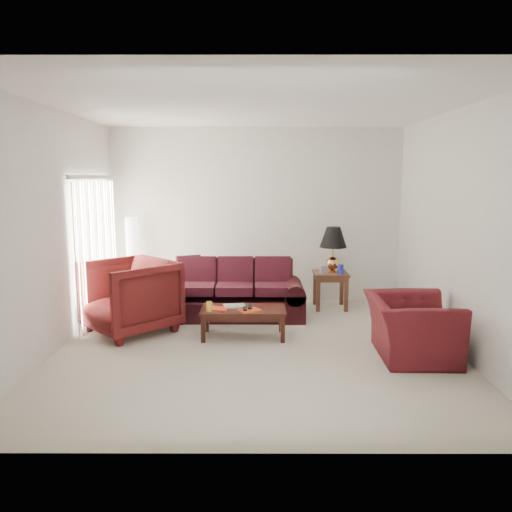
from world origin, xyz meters
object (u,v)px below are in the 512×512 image
at_px(floor_lamp, 133,261).
at_px(coffee_table, 243,323).
at_px(end_table, 330,290).
at_px(armchair_left, 129,296).
at_px(armchair_right, 411,328).
at_px(sofa, 235,290).

xyz_separation_m(floor_lamp, coffee_table, (1.93, -1.79, -0.56)).
relative_size(end_table, armchair_left, 0.53).
height_order(end_table, coffee_table, end_table).
bearing_deg(armchair_right, end_table, 17.28).
distance_m(floor_lamp, armchair_right, 4.73).
distance_m(sofa, armchair_left, 1.64).
bearing_deg(floor_lamp, armchair_right, -32.66).
relative_size(end_table, armchair_right, 0.54).
height_order(sofa, coffee_table, sofa).
height_order(sofa, armchair_right, sofa).
distance_m(sofa, armchair_right, 2.80).
bearing_deg(end_table, coffee_table, -132.52).
height_order(armchair_left, armchair_right, armchair_left).
bearing_deg(coffee_table, armchair_left, 159.91).
height_order(sofa, armchair_left, armchair_left).
bearing_deg(sofa, coffee_table, -83.76).
height_order(sofa, floor_lamp, floor_lamp).
xyz_separation_m(sofa, armchair_left, (-1.45, -0.76, 0.08)).
relative_size(armchair_left, coffee_table, 0.99).
xyz_separation_m(end_table, armchair_right, (0.64, -2.29, 0.06)).
relative_size(end_table, coffee_table, 0.53).
distance_m(end_table, armchair_right, 2.38).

